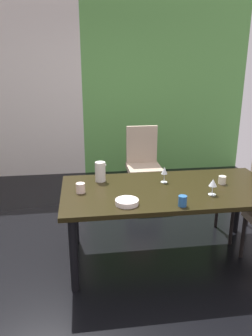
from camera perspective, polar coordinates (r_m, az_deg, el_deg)
ground_plane at (r=3.24m, az=-3.72°, el=-16.66°), size 5.26×5.73×0.02m
back_panel_interior at (r=5.63m, az=-20.85°, el=12.88°), size 2.50×0.10×2.89m
garden_window_panel at (r=5.68m, az=6.79°, el=13.93°), size 2.75×0.10×2.89m
dining_table at (r=3.09m, az=7.56°, el=-4.78°), size 1.99×0.97×0.72m
chair_head_far at (r=4.40m, az=3.00°, el=1.28°), size 0.44×0.45×1.02m
chair_right_far at (r=3.76m, az=20.90°, el=-3.12°), size 0.44×0.44×0.98m
wine_glass_north at (r=2.95m, az=14.90°, el=-2.61°), size 0.07×0.07×0.14m
wine_glass_west at (r=3.17m, az=6.69°, el=-0.56°), size 0.06×0.06×0.16m
serving_bowl_center at (r=2.70m, az=0.16°, el=-5.94°), size 0.19×0.19×0.04m
cup_rear at (r=3.27m, az=16.41°, el=-2.01°), size 0.07×0.07×0.08m
cup_near_shelf at (r=2.95m, az=-7.92°, el=-3.46°), size 0.08×0.08×0.09m
cup_left at (r=2.70m, az=9.82°, el=-5.68°), size 0.07×0.07×0.09m
pitcher_south at (r=3.20m, az=-4.51°, el=-0.61°), size 0.11×0.10×0.20m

